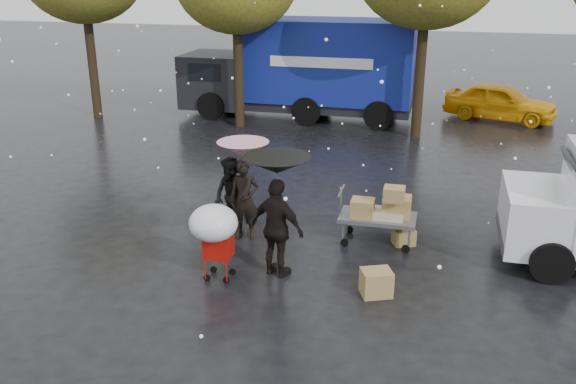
% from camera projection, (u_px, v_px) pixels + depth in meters
% --- Properties ---
extents(ground, '(90.00, 90.00, 0.00)m').
position_uv_depth(ground, '(249.00, 266.00, 11.32)').
color(ground, black).
rests_on(ground, ground).
extents(person_pink, '(0.70, 0.58, 1.65)m').
position_uv_depth(person_pink, '(244.00, 200.00, 12.23)').
color(person_pink, black).
rests_on(person_pink, ground).
extents(person_middle, '(1.02, 0.95, 1.67)m').
position_uv_depth(person_middle, '(232.00, 198.00, 12.32)').
color(person_middle, black).
rests_on(person_middle, ground).
extents(person_black, '(1.16, 0.79, 1.82)m').
position_uv_depth(person_black, '(277.00, 228.00, 10.71)').
color(person_black, black).
rests_on(person_black, ground).
extents(umbrella_pink, '(1.02, 1.02, 2.04)m').
position_uv_depth(umbrella_pink, '(243.00, 149.00, 11.86)').
color(umbrella_pink, '#4C4C4C').
rests_on(umbrella_pink, ground).
extents(umbrella_black, '(1.16, 1.16, 2.23)m').
position_uv_depth(umbrella_black, '(277.00, 165.00, 10.30)').
color(umbrella_black, '#4C4C4C').
rests_on(umbrella_black, ground).
extents(vendor_cart, '(1.52, 0.80, 1.27)m').
position_uv_depth(vendor_cart, '(382.00, 210.00, 12.01)').
color(vendor_cart, slate).
rests_on(vendor_cart, ground).
extents(shopping_cart, '(0.84, 0.84, 1.46)m').
position_uv_depth(shopping_cart, '(214.00, 227.00, 10.39)').
color(shopping_cart, red).
rests_on(shopping_cart, ground).
extents(blue_truck, '(8.30, 2.60, 3.50)m').
position_uv_depth(blue_truck, '(304.00, 69.00, 21.79)').
color(blue_truck, navy).
rests_on(blue_truck, ground).
extents(box_ground_near, '(0.62, 0.56, 0.45)m').
position_uv_depth(box_ground_near, '(376.00, 283.00, 10.28)').
color(box_ground_near, olive).
rests_on(box_ground_near, ground).
extents(box_ground_far, '(0.51, 0.47, 0.32)m').
position_uv_depth(box_ground_far, '(404.00, 237.00, 12.17)').
color(box_ground_far, olive).
rests_on(box_ground_far, ground).
extents(yellow_taxi, '(4.15, 2.60, 1.32)m').
position_uv_depth(yellow_taxi, '(500.00, 102.00, 21.81)').
color(yellow_taxi, '#FBB10D').
rests_on(yellow_taxi, ground).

